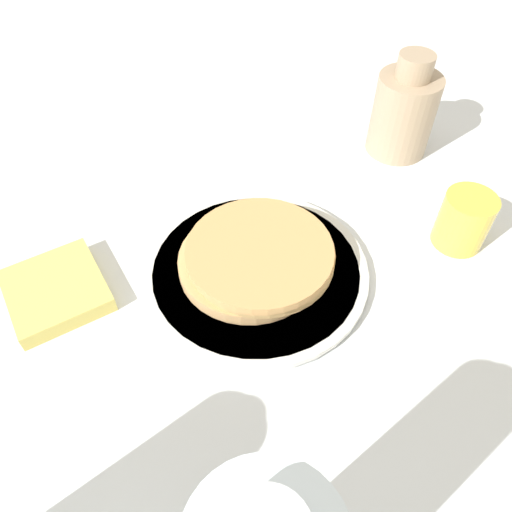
% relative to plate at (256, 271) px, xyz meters
% --- Properties ---
extents(ground_plane, '(4.00, 4.00, 0.00)m').
position_rel_plate_xyz_m(ground_plane, '(0.02, -0.01, -0.01)').
color(ground_plane, white).
extents(plate, '(0.26, 0.26, 0.01)m').
position_rel_plate_xyz_m(plate, '(0.00, 0.00, 0.00)').
color(plate, silver).
rests_on(plate, ground_plane).
extents(pancake_stack, '(0.17, 0.18, 0.04)m').
position_rel_plate_xyz_m(pancake_stack, '(0.00, -0.00, 0.02)').
color(pancake_stack, '#E2AF71').
rests_on(pancake_stack, plate).
extents(juice_glass, '(0.06, 0.06, 0.07)m').
position_rel_plate_xyz_m(juice_glass, '(0.17, -0.19, 0.03)').
color(juice_glass, yellow).
rests_on(juice_glass, ground_plane).
extents(cream_jug, '(0.09, 0.09, 0.15)m').
position_rel_plate_xyz_m(cream_jug, '(0.32, -0.07, 0.06)').
color(cream_jug, tan).
rests_on(cream_jug, ground_plane).
extents(napkin, '(0.14, 0.14, 0.02)m').
position_rel_plate_xyz_m(napkin, '(-0.14, 0.18, 0.00)').
color(napkin, '#E5D166').
rests_on(napkin, ground_plane).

